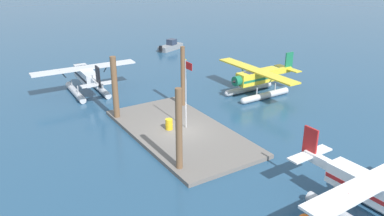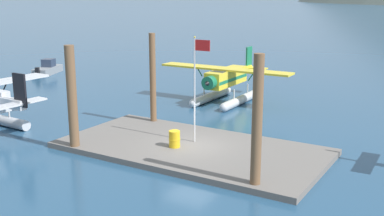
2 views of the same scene
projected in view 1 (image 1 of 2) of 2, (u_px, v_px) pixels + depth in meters
name	position (u px, v px, depth m)	size (l,w,h in m)	color
ground_plane	(180.00, 134.00, 31.46)	(1200.00, 1200.00, 0.00)	navy
dock_platform	(180.00, 132.00, 31.40)	(13.94, 7.05, 0.30)	#66605B
piling_near_left	(115.00, 89.00, 32.99)	(0.50, 0.50, 5.61)	brown
piling_near_right	(179.00, 132.00, 25.01)	(0.44, 0.44, 5.82)	brown
piling_far_left	(183.00, 78.00, 35.53)	(0.38, 0.38, 5.79)	brown
flagpole	(187.00, 86.00, 30.43)	(0.95, 0.10, 5.69)	silver
fuel_drum	(169.00, 124.00, 31.37)	(0.62, 0.62, 0.88)	gold
seaplane_silver_port_aft	(86.00, 78.00, 39.84)	(7.98, 10.45, 3.84)	#B7BABF
seaplane_yellow_bow_left	(258.00, 80.00, 39.32)	(10.41, 7.98, 3.84)	#B7BABF
seaplane_white_stbd_fwd	(370.00, 194.00, 20.94)	(7.98, 10.44, 3.84)	#B7BABF
boat_grey_open_west	(171.00, 46.00, 57.98)	(2.99, 4.61, 1.50)	gray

